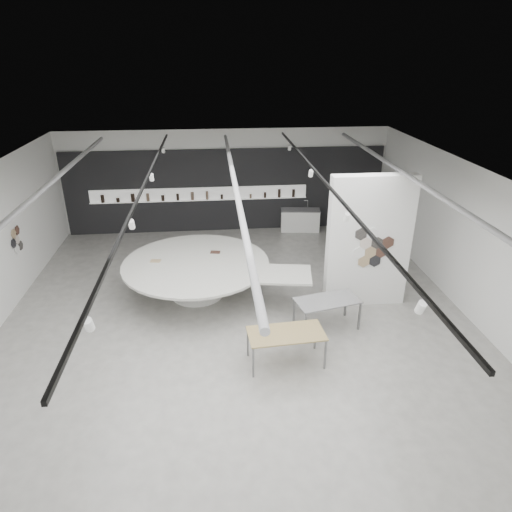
{
  "coord_description": "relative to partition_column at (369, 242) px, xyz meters",
  "views": [
    {
      "loc": [
        -0.5,
        -9.63,
        6.45
      ],
      "look_at": [
        0.56,
        1.2,
        1.44
      ],
      "focal_mm": 32.0,
      "sensor_mm": 36.0,
      "label": 1
    }
  ],
  "objects": [
    {
      "name": "room",
      "position": [
        -3.59,
        -1.0,
        0.27
      ],
      "size": [
        12.02,
        14.02,
        3.82
      ],
      "color": "#A09E97",
      "rests_on": "ground"
    },
    {
      "name": "back_wall_display",
      "position": [
        -3.58,
        5.94,
        -0.26
      ],
      "size": [
        11.8,
        0.27,
        3.1
      ],
      "color": "black",
      "rests_on": "ground"
    },
    {
      "name": "partition_column",
      "position": [
        0.0,
        0.0,
        0.0
      ],
      "size": [
        2.2,
        0.38,
        3.6
      ],
      "color": "white",
      "rests_on": "ground"
    },
    {
      "name": "display_island",
      "position": [
        -4.48,
        0.84,
        -1.13
      ],
      "size": [
        5.44,
        4.63,
        1.04
      ],
      "rotation": [
        0.0,
        0.0,
        -0.15
      ],
      "color": "white",
      "rests_on": "ground"
    },
    {
      "name": "sample_table_wood",
      "position": [
        -2.54,
        -2.42,
        -1.07
      ],
      "size": [
        1.73,
        0.96,
        0.78
      ],
      "rotation": [
        0.0,
        0.0,
        0.08
      ],
      "color": "#9D8651",
      "rests_on": "ground"
    },
    {
      "name": "sample_table_stone",
      "position": [
        -1.31,
        -1.14,
        -1.07
      ],
      "size": [
        1.69,
        1.12,
        0.8
      ],
      "rotation": [
        0.0,
        0.0,
        0.23
      ],
      "color": "gray",
      "rests_on": "ground"
    },
    {
      "name": "kitchen_counter",
      "position": [
        -0.73,
        5.54,
        -1.38
      ],
      "size": [
        1.54,
        0.76,
        1.17
      ],
      "rotation": [
        0.0,
        0.0,
        -0.13
      ],
      "color": "white",
      "rests_on": "ground"
    }
  ]
}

